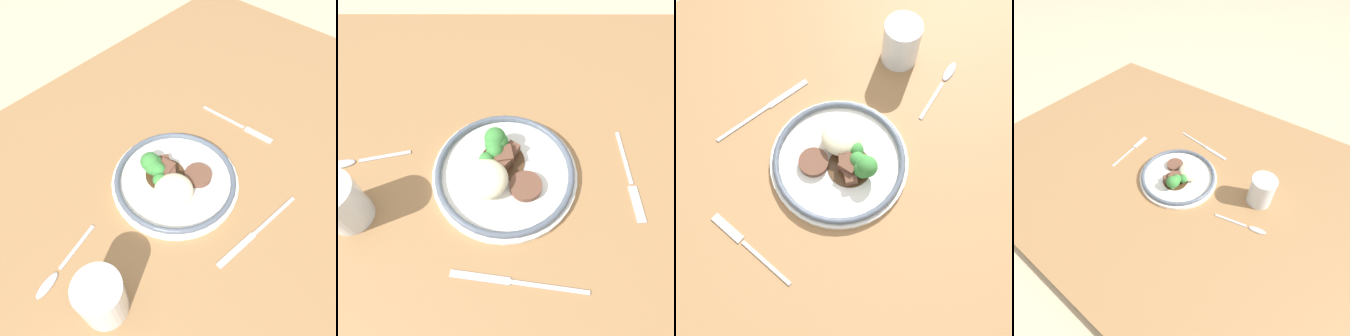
# 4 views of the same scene
# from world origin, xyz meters

# --- Properties ---
(ground_plane) EXTENTS (8.00, 8.00, 0.00)m
(ground_plane) POSITION_xyz_m (0.00, 0.00, 0.00)
(ground_plane) COLOR tan
(dining_table) EXTENTS (1.59, 1.02, 0.03)m
(dining_table) POSITION_xyz_m (0.00, 0.00, 0.02)
(dining_table) COLOR olive
(dining_table) RESTS_ON ground
(plate) EXTENTS (0.27, 0.27, 0.06)m
(plate) POSITION_xyz_m (-0.03, -0.03, 0.05)
(plate) COLOR white
(plate) RESTS_ON dining_table
(juice_glass) EXTENTS (0.08, 0.08, 0.10)m
(juice_glass) POSITION_xyz_m (0.23, 0.05, 0.08)
(juice_glass) COLOR orange
(juice_glass) RESTS_ON dining_table
(fork) EXTENTS (0.02, 0.19, 0.00)m
(fork) POSITION_xyz_m (-0.27, -0.01, 0.03)
(fork) COLOR #ADADB2
(fork) RESTS_ON dining_table
(knife) EXTENTS (0.22, 0.04, 0.00)m
(knife) POSITION_xyz_m (-0.05, 0.16, 0.03)
(knife) COLOR #ADADB2
(knife) RESTS_ON dining_table
(spoon) EXTENTS (0.16, 0.05, 0.01)m
(spoon) POSITION_xyz_m (0.25, -0.06, 0.03)
(spoon) COLOR #ADADB2
(spoon) RESTS_ON dining_table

